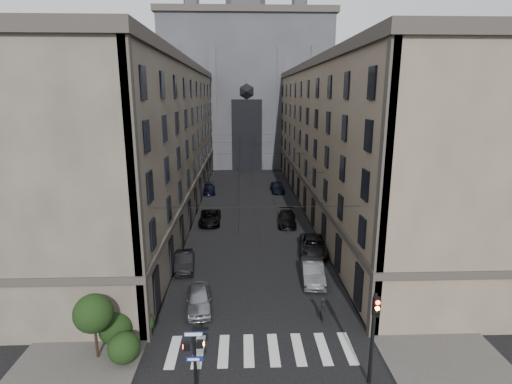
{
  "coord_description": "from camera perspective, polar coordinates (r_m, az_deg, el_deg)",
  "views": [
    {
      "loc": [
        -1.07,
        -15.98,
        14.92
      ],
      "look_at": [
        -0.05,
        12.14,
        8.03
      ],
      "focal_mm": 28.0,
      "sensor_mm": 36.0,
      "label": 1
    }
  ],
  "objects": [
    {
      "name": "car_right_near",
      "position": [
        33.54,
        8.11,
        -11.27
      ],
      "size": [
        2.11,
        5.02,
        1.61
      ],
      "primitive_type": "imported",
      "rotation": [
        0.0,
        0.0,
        -0.08
      ],
      "color": "slate",
      "rests_on": "ground"
    },
    {
      "name": "tram_wires",
      "position": [
        52.19,
        -0.88,
        5.3
      ],
      "size": [
        14.0,
        60.0,
        0.43
      ],
      "color": "black",
      "rests_on": "ground"
    },
    {
      "name": "sidewalk_left",
      "position": [
        54.88,
        -11.9,
        -2.24
      ],
      "size": [
        7.0,
        80.0,
        0.15
      ],
      "primitive_type": "cube",
      "color": "#383533",
      "rests_on": "ground"
    },
    {
      "name": "building_left",
      "position": [
        53.72,
        -15.5,
        7.31
      ],
      "size": [
        13.6,
        60.6,
        18.85
      ],
      "color": "#483F37",
      "rests_on": "ground"
    },
    {
      "name": "car_left_far",
      "position": [
        62.33,
        -6.74,
        0.45
      ],
      "size": [
        2.3,
        4.82,
        1.36
      ],
      "primitive_type": "imported",
      "rotation": [
        0.0,
        0.0,
        0.09
      ],
      "color": "black",
      "rests_on": "ground"
    },
    {
      "name": "traffic_light_right",
      "position": [
        22.37,
        16.45,
        -18.2
      ],
      "size": [
        0.34,
        0.5,
        5.2
      ],
      "color": "black",
      "rests_on": "ground"
    },
    {
      "name": "gothic_tower",
      "position": [
        90.99,
        -1.45,
        15.56
      ],
      "size": [
        35.0,
        23.0,
        58.0
      ],
      "color": "#2D2D33",
      "rests_on": "ground"
    },
    {
      "name": "car_left_near",
      "position": [
        29.68,
        -8.15,
        -14.88
      ],
      "size": [
        2.28,
        4.64,
        1.52
      ],
      "primitive_type": "imported",
      "rotation": [
        0.0,
        0.0,
        0.11
      ],
      "color": "gray",
      "rests_on": "ground"
    },
    {
      "name": "car_right_far",
      "position": [
        62.68,
        3.05,
        0.72
      ],
      "size": [
        2.05,
        4.77,
        1.6
      ],
      "primitive_type": "imported",
      "rotation": [
        0.0,
        0.0,
        0.03
      ],
      "color": "black",
      "rests_on": "ground"
    },
    {
      "name": "car_right_midnear",
      "position": [
        39.13,
        8.18,
        -7.57
      ],
      "size": [
        3.31,
        5.89,
        1.56
      ],
      "primitive_type": "imported",
      "rotation": [
        0.0,
        0.0,
        -0.13
      ],
      "color": "black",
      "rests_on": "ground"
    },
    {
      "name": "car_left_midnear",
      "position": [
        35.94,
        -10.26,
        -9.73
      ],
      "size": [
        2.08,
        4.61,
        1.47
      ],
      "primitive_type": "imported",
      "rotation": [
        0.0,
        0.0,
        0.12
      ],
      "color": "black",
      "rests_on": "ground"
    },
    {
      "name": "pedestrian",
      "position": [
        28.31,
        9.52,
        -16.2
      ],
      "size": [
        0.53,
        0.7,
        1.75
      ],
      "primitive_type": "imported",
      "rotation": [
        0.0,
        0.0,
        1.76
      ],
      "color": "black",
      "rests_on": "ground"
    },
    {
      "name": "car_left_midfar",
      "position": [
        47.68,
        -6.59,
        -3.64
      ],
      "size": [
        2.54,
        5.35,
        1.47
      ],
      "primitive_type": "imported",
      "rotation": [
        0.0,
        0.0,
        0.02
      ],
      "color": "black",
      "rests_on": "ground"
    },
    {
      "name": "pedestrian_signal_left",
      "position": [
        21.69,
        -8.79,
        -21.94
      ],
      "size": [
        1.02,
        0.38,
        4.0
      ],
      "color": "black",
      "rests_on": "ground"
    },
    {
      "name": "zebra_crossing",
      "position": [
        25.76,
        0.74,
        -21.61
      ],
      "size": [
        11.0,
        3.2,
        0.01
      ],
      "primitive_type": "cube",
      "color": "beige",
      "rests_on": "ground"
    },
    {
      "name": "shrub_cluster",
      "position": [
        25.9,
        -19.9,
        -17.57
      ],
      "size": [
        3.9,
        4.4,
        3.9
      ],
      "color": "black",
      "rests_on": "sidewalk_left"
    },
    {
      "name": "building_right",
      "position": [
        54.26,
        13.57,
        7.48
      ],
      "size": [
        13.6,
        60.6,
        18.85
      ],
      "color": "brown",
      "rests_on": "ground"
    },
    {
      "name": "car_right_midfar",
      "position": [
        47.12,
        4.45,
        -3.79
      ],
      "size": [
        2.51,
        5.3,
        1.49
      ],
      "primitive_type": "imported",
      "rotation": [
        0.0,
        0.0,
        -0.08
      ],
      "color": "black",
      "rests_on": "ground"
    },
    {
      "name": "sidewalk_right",
      "position": [
        55.28,
        10.09,
        -2.04
      ],
      "size": [
        7.0,
        80.0,
        0.15
      ],
      "primitive_type": "cube",
      "color": "#383533",
      "rests_on": "ground"
    }
  ]
}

